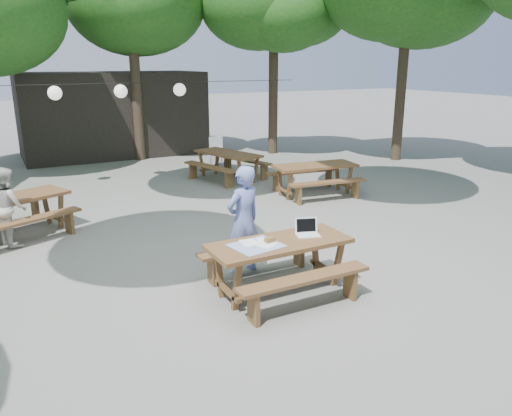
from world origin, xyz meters
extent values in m
plane|color=#63635E|center=(0.00, 0.00, 0.00)|extent=(80.00, 80.00, 0.00)
cube|color=black|center=(0.50, 10.50, 1.40)|extent=(6.00, 3.00, 2.80)
cube|color=brown|center=(0.03, -1.73, 0.72)|extent=(2.00, 0.80, 0.06)
cube|color=brown|center=(0.03, -2.38, 0.45)|extent=(1.90, 0.28, 0.05)
cube|color=brown|center=(0.03, -1.08, 0.45)|extent=(1.90, 0.28, 0.05)
cube|color=brown|center=(0.03, -1.73, 0.34)|extent=(1.70, 0.70, 0.69)
cube|color=brown|center=(-3.16, 2.59, 0.72)|extent=(2.15, 1.50, 0.06)
cube|color=brown|center=(-2.91, 1.99, 0.45)|extent=(1.86, 0.98, 0.05)
cube|color=brown|center=(-3.16, 2.59, 0.34)|extent=(1.84, 1.29, 0.69)
cube|color=brown|center=(3.52, 2.48, 0.72)|extent=(2.08, 1.03, 0.06)
cube|color=brown|center=(3.44, 1.84, 0.45)|extent=(1.92, 0.50, 0.05)
cube|color=brown|center=(3.59, 3.13, 0.45)|extent=(1.92, 0.50, 0.05)
cube|color=brown|center=(3.52, 2.48, 0.34)|extent=(1.77, 0.90, 0.69)
cube|color=brown|center=(2.35, 4.96, 0.72)|extent=(1.35, 2.15, 0.06)
cube|color=brown|center=(2.97, 5.15, 0.45)|extent=(0.82, 1.90, 0.05)
cube|color=brown|center=(1.72, 4.77, 0.45)|extent=(0.82, 1.90, 0.05)
cube|color=brown|center=(2.35, 4.96, 0.34)|extent=(1.16, 1.83, 0.69)
imported|color=#6C7CC5|center=(-0.11, -0.90, 0.84)|extent=(0.70, 0.55, 1.68)
imported|color=beige|center=(-3.21, 2.14, 0.70)|extent=(0.71, 0.80, 1.39)
cube|color=silver|center=(2.85, 6.75, 0.40)|extent=(0.44, 0.44, 0.04)
cube|color=silver|center=(2.85, 6.95, 0.66)|extent=(0.44, 0.04, 0.48)
cube|color=silver|center=(2.85, 6.75, 0.19)|extent=(0.42, 0.42, 0.38)
cube|color=white|center=(0.51, -1.73, 0.76)|extent=(0.39, 0.32, 0.02)
cube|color=white|center=(0.54, -1.62, 0.88)|extent=(0.33, 0.16, 0.23)
cube|color=black|center=(0.54, -1.62, 0.88)|extent=(0.28, 0.13, 0.19)
cube|color=#3565B5|center=(-0.33, -1.73, 0.75)|extent=(0.73, 0.65, 0.01)
cube|color=white|center=(-0.24, -1.76, 0.76)|extent=(0.32, 0.36, 0.00)
cube|color=white|center=(-0.14, -1.66, 0.76)|extent=(0.26, 0.33, 0.00)
cube|color=white|center=(-0.38, -1.61, 0.76)|extent=(0.25, 0.32, 0.00)
cube|color=brown|center=(-0.11, -1.71, 0.80)|extent=(0.14, 0.10, 0.06)
cylinder|color=black|center=(0.50, 6.00, 2.60)|extent=(9.00, 0.02, 0.02)
sphere|color=white|center=(-1.80, 6.00, 2.40)|extent=(0.34, 0.34, 0.34)
sphere|color=white|center=(-0.20, 6.00, 2.40)|extent=(0.34, 0.34, 0.34)
sphere|color=white|center=(1.40, 6.00, 2.40)|extent=(0.34, 0.34, 0.34)
cylinder|color=#2D2319|center=(1.00, 9.00, 2.43)|extent=(0.32, 0.32, 4.86)
cylinder|color=#2D2319|center=(5.50, 8.00, 2.12)|extent=(0.32, 0.32, 4.24)
ellipsoid|color=#165519|center=(5.50, 8.00, 4.54)|extent=(4.04, 4.04, 3.03)
cylinder|color=#2D2319|center=(8.50, 5.00, 2.45)|extent=(0.32, 0.32, 4.90)
camera|label=1|loc=(-3.30, -7.31, 3.15)|focal=35.00mm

